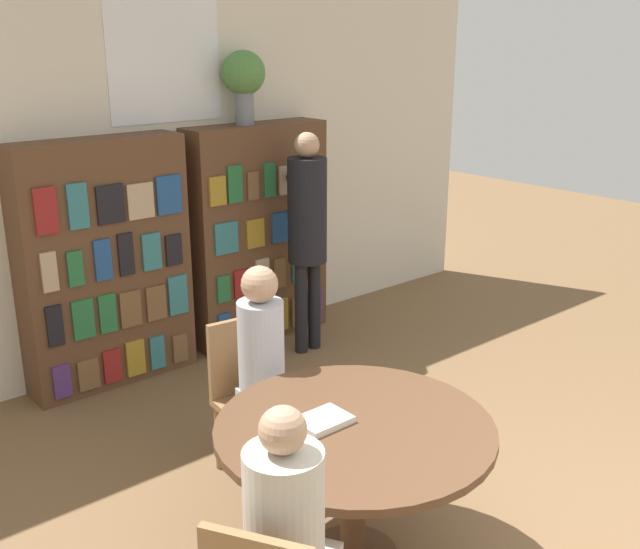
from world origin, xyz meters
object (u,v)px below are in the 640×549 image
at_px(bookshelf_left, 106,265).
at_px(seated_reader_right, 289,534).
at_px(chair_left_side, 250,389).
at_px(bookshelf_right, 258,234).
at_px(reading_table, 354,446).
at_px(seated_reader_left, 265,365).
at_px(librarian_standing, 307,221).
at_px(flower_vase, 244,77).

relative_size(bookshelf_left, seated_reader_right, 1.42).
bearing_deg(chair_left_side, bookshelf_right, -121.35).
height_order(bookshelf_right, chair_left_side, bookshelf_right).
distance_m(bookshelf_right, reading_table, 2.92).
height_order(bookshelf_left, reading_table, bookshelf_left).
relative_size(seated_reader_left, librarian_standing, 0.73).
distance_m(bookshelf_right, chair_left_side, 2.06).
height_order(flower_vase, seated_reader_left, flower_vase).
relative_size(seated_reader_left, seated_reader_right, 1.02).
relative_size(bookshelf_left, librarian_standing, 1.01).
bearing_deg(seated_reader_right, flower_vase, 117.08).
relative_size(chair_left_side, seated_reader_left, 0.71).
bearing_deg(seated_reader_left, chair_left_side, -90.00).
height_order(bookshelf_left, librarian_standing, bookshelf_left).
bearing_deg(reading_table, bookshelf_right, 62.79).
bearing_deg(flower_vase, reading_table, -115.56).
height_order(seated_reader_left, librarian_standing, librarian_standing).
bearing_deg(bookshelf_left, librarian_standing, -19.43).
xyz_separation_m(flower_vase, chair_left_side, (-1.14, -1.62, -1.61)).
bearing_deg(librarian_standing, seated_reader_right, -130.55).
height_order(bookshelf_right, reading_table, bookshelf_right).
bearing_deg(bookshelf_right, reading_table, -117.21).
relative_size(bookshelf_right, librarian_standing, 1.01).
relative_size(bookshelf_right, seated_reader_left, 1.39).
bearing_deg(bookshelf_left, chair_left_side, -87.00).
xyz_separation_m(reading_table, librarian_standing, (1.44, 2.09, 0.44)).
xyz_separation_m(bookshelf_right, flower_vase, (-0.09, 0.00, 1.23)).
bearing_deg(reading_table, chair_left_side, 84.05).
relative_size(chair_left_side, librarian_standing, 0.52).
bearing_deg(librarian_standing, chair_left_side, -140.15).
xyz_separation_m(bookshelf_left, chair_left_side, (0.08, -1.62, -0.37)).
relative_size(bookshelf_left, reading_table, 1.36).
bearing_deg(bookshelf_right, chair_left_side, -127.29).
xyz_separation_m(seated_reader_left, seated_reader_right, (-0.78, -1.20, -0.01)).
height_order(bookshelf_left, seated_reader_left, bookshelf_left).
height_order(reading_table, chair_left_side, chair_left_side).
relative_size(bookshelf_left, flower_vase, 3.18).
distance_m(chair_left_side, seated_reader_left, 0.28).
bearing_deg(flower_vase, seated_reader_left, -122.77).
xyz_separation_m(flower_vase, seated_reader_right, (-1.94, -3.00, -1.40)).
height_order(bookshelf_right, seated_reader_left, bookshelf_right).
xyz_separation_m(reading_table, chair_left_side, (0.10, 0.98, -0.12)).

